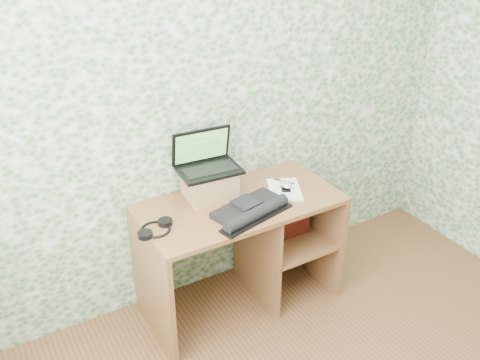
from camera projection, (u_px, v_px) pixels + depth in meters
wall_back at (213, 98)px, 3.13m from camera, size 3.50×0.00×3.50m
desk at (248, 233)px, 3.35m from camera, size 1.20×0.60×0.75m
riser at (210, 184)px, 3.18m from camera, size 0.30×0.26×0.17m
laptop at (206, 160)px, 3.14m from camera, size 0.38×0.28×0.24m
keyboard at (251, 210)px, 3.04m from camera, size 0.50×0.35×0.07m
headphones at (155, 229)px, 2.89m from camera, size 0.22×0.22×0.03m
notepad at (284, 190)px, 3.28m from camera, size 0.29×0.33×0.01m
mouse at (286, 186)px, 3.27m from camera, size 0.11×0.12×0.03m
pen at (284, 181)px, 3.35m from camera, size 0.08×0.12×0.01m
red_box at (291, 215)px, 3.43m from camera, size 0.25×0.08×0.30m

